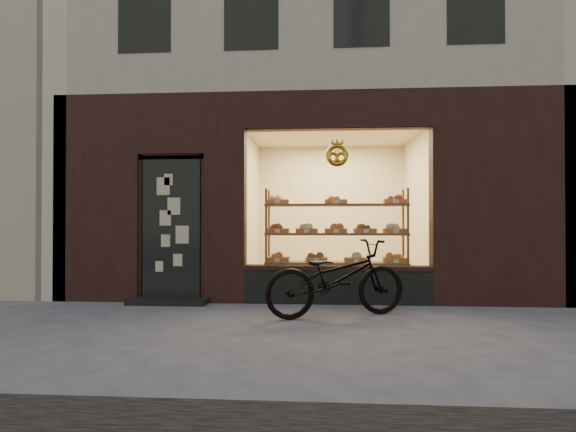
{
  "coord_description": "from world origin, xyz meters",
  "views": [
    {
      "loc": [
        0.18,
        -4.47,
        1.2
      ],
      "look_at": [
        -0.26,
        2.0,
        1.27
      ],
      "focal_mm": 28.0,
      "sensor_mm": 36.0,
      "label": 1
    }
  ],
  "objects": [
    {
      "name": "display_shelf",
      "position": [
        0.45,
        2.55,
        0.85
      ],
      "size": [
        2.2,
        0.45,
        1.7
      ],
      "color": "brown",
      "rests_on": "ground"
    },
    {
      "name": "bakery_building",
      "position": [
        0.04,
        5.29,
        5.58
      ],
      "size": [
        7.2,
        7.28,
        9.0
      ],
      "color": "black",
      "rests_on": "ground"
    },
    {
      "name": "bicycle",
      "position": [
        0.41,
        1.21,
        0.48
      ],
      "size": [
        1.95,
        1.24,
        0.97
      ],
      "primitive_type": "imported",
      "rotation": [
        0.0,
        0.0,
        1.92
      ],
      "color": "black",
      "rests_on": "ground"
    },
    {
      "name": "ground",
      "position": [
        0.0,
        0.0,
        0.0
      ],
      "size": [
        90.0,
        90.0,
        0.0
      ],
      "primitive_type": "plane",
      "color": "#494A55"
    }
  ]
}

